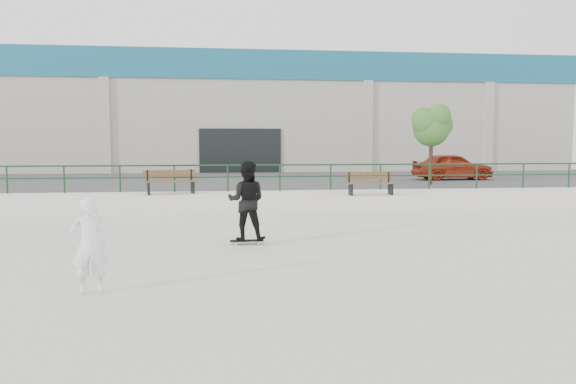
{
  "coord_description": "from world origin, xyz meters",
  "views": [
    {
      "loc": [
        -1.35,
        -10.67,
        2.39
      ],
      "look_at": [
        0.22,
        2.0,
        1.24
      ],
      "focal_mm": 35.0,
      "sensor_mm": 36.0,
      "label": 1
    }
  ],
  "objects": [
    {
      "name": "bench_left",
      "position": [
        -3.09,
        10.06,
        0.93
      ],
      "size": [
        1.98,
        0.93,
        0.88
      ],
      "rotation": [
        0.0,
        0.0,
        0.21
      ],
      "color": "#4B351A",
      "rests_on": "ledge"
    },
    {
      "name": "red_car",
      "position": [
        10.27,
        16.14,
        1.17
      ],
      "size": [
        3.91,
        1.58,
        1.33
      ],
      "primitive_type": "imported",
      "rotation": [
        0.0,
        0.0,
        1.57
      ],
      "color": "maroon",
      "rests_on": "parking_strip"
    },
    {
      "name": "seated_skater",
      "position": [
        -3.38,
        -1.67,
        0.77
      ],
      "size": [
        0.61,
        0.46,
        1.53
      ],
      "primitive_type": "imported",
      "rotation": [
        0.0,
        0.0,
        3.31
      ],
      "color": "white",
      "rests_on": "ground"
    },
    {
      "name": "commercial_building",
      "position": [
        -0.0,
        31.99,
        4.58
      ],
      "size": [
        44.2,
        16.33,
        8.0
      ],
      "color": "#ABA59A",
      "rests_on": "ground"
    },
    {
      "name": "standing_skater",
      "position": [
        -0.71,
        2.31,
        1.02
      ],
      "size": [
        1.01,
        0.85,
        1.85
      ],
      "primitive_type": "imported",
      "rotation": [
        0.0,
        0.0,
        2.97
      ],
      "color": "black",
      "rests_on": "skateboard"
    },
    {
      "name": "parking_strip",
      "position": [
        0.0,
        18.0,
        0.25
      ],
      "size": [
        60.0,
        14.0,
        0.5
      ],
      "primitive_type": "cube",
      "color": "#363636",
      "rests_on": "ground"
    },
    {
      "name": "railing",
      "position": [
        -0.0,
        10.8,
        1.24
      ],
      "size": [
        28.0,
        0.06,
        1.03
      ],
      "color": "#163E1F",
      "rests_on": "ledge"
    },
    {
      "name": "ground",
      "position": [
        0.0,
        0.0,
        0.0
      ],
      "size": [
        120.0,
        120.0,
        0.0
      ],
      "primitive_type": "plane",
      "color": "beige",
      "rests_on": "ground"
    },
    {
      "name": "bench_right",
      "position": [
        4.02,
        8.76,
        0.9
      ],
      "size": [
        1.75,
        0.53,
        0.81
      ],
      "rotation": [
        0.0,
        0.0,
        0.0
      ],
      "color": "#4B351A",
      "rests_on": "ledge"
    },
    {
      "name": "skateboard",
      "position": [
        -0.71,
        2.31,
        0.07
      ],
      "size": [
        0.79,
        0.24,
        0.09
      ],
      "rotation": [
        0.0,
        0.0,
        0.05
      ],
      "color": "black",
      "rests_on": "ground"
    },
    {
      "name": "ledge",
      "position": [
        0.0,
        9.5,
        0.25
      ],
      "size": [
        30.0,
        3.0,
        0.5
      ],
      "primitive_type": "cube",
      "color": "silver",
      "rests_on": "ground"
    },
    {
      "name": "tree",
      "position": [
        8.0,
        13.17,
        3.15
      ],
      "size": [
        1.99,
        1.77,
        3.54
      ],
      "color": "#432A21",
      "rests_on": "parking_strip"
    }
  ]
}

